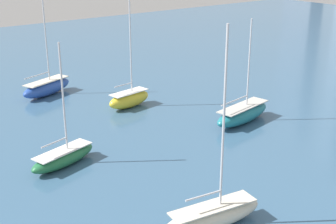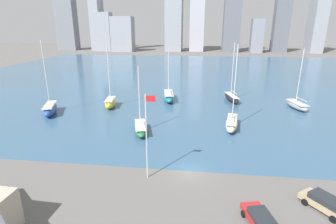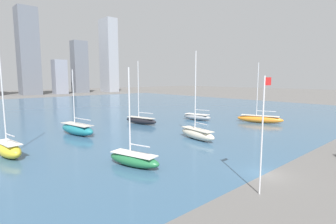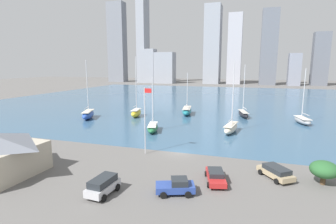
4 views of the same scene
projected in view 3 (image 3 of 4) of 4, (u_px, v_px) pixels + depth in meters
The scene contains 10 objects.
ground_plane at pixel (265, 174), 28.77m from camera, with size 500.00×500.00×0.00m, color #605E5B.
harbor_water at pixel (49, 113), 80.15m from camera, with size 180.00×140.00×0.00m.
flag_pole at pixel (263, 131), 23.12m from camera, with size 1.24×0.14×10.69m.
sailboat_black at pixel (141, 120), 60.33m from camera, with size 3.99×8.94×14.34m.
sailboat_green at pixel (134, 159), 31.26m from camera, with size 4.04×7.58×11.73m.
sailboat_gray at pixel (197, 116), 66.33m from camera, with size 4.14×7.92×13.42m.
sailboat_cream at pixel (197, 133), 45.14m from camera, with size 3.33×8.52×15.05m.
sailboat_yellow at pixel (8, 149), 34.70m from camera, with size 3.09×6.60×16.56m.
sailboat_teal at pixel (77, 129), 48.74m from camera, with size 4.10×9.58×12.07m.
sailboat_orange at pixel (260, 119), 62.05m from camera, with size 5.60×10.50×14.11m.
Camera 3 is at (-26.51, -13.29, 10.44)m, focal length 28.00 mm.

